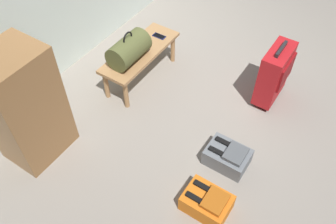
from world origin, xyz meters
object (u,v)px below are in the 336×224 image
object	(u,v)px
suitcase_upright_red	(274,74)
side_cabinet	(25,107)
backpack_grey	(228,157)
backpack_orange	(207,202)
duffel_bag_olive	(129,50)
bench	(140,55)
cell_phone	(159,36)

from	to	relation	value
suitcase_upright_red	side_cabinet	world-z (taller)	side_cabinet
backpack_grey	backpack_orange	size ratio (longest dim) A/B	1.00
duffel_bag_olive	backpack_orange	world-z (taller)	duffel_bag_olive
suitcase_upright_red	backpack_grey	xyz separation A→B (m)	(-0.98, -0.01, -0.25)
bench	backpack_grey	size ratio (longest dim) A/B	2.63
bench	backpack_orange	world-z (taller)	bench
bench	side_cabinet	distance (m)	1.34
suitcase_upright_red	backpack_orange	world-z (taller)	suitcase_upright_red
suitcase_upright_red	side_cabinet	bearing A→B (deg)	139.02
backpack_orange	side_cabinet	size ratio (longest dim) A/B	0.35
duffel_bag_olive	suitcase_upright_red	bearing A→B (deg)	-63.45
suitcase_upright_red	backpack_orange	distance (m)	1.50
bench	cell_phone	bearing A→B (deg)	-5.32
backpack_orange	side_cabinet	world-z (taller)	side_cabinet
cell_phone	suitcase_upright_red	world-z (taller)	suitcase_upright_red
bench	backpack_grey	distance (m)	1.43
bench	backpack_grey	xyz separation A→B (m)	(-0.50, -1.32, -0.23)
backpack_grey	backpack_orange	xyz separation A→B (m)	(-0.50, -0.06, 0.00)
duffel_bag_olive	cell_phone	distance (m)	0.51
duffel_bag_olive	backpack_orange	size ratio (longest dim) A/B	1.16
bench	cell_phone	distance (m)	0.32
suitcase_upright_red	backpack_orange	size ratio (longest dim) A/B	1.77
cell_phone	suitcase_upright_red	distance (m)	1.29
cell_phone	side_cabinet	bearing A→B (deg)	170.76
duffel_bag_olive	backpack_grey	size ratio (longest dim) A/B	1.16
cell_phone	backpack_grey	bearing A→B (deg)	-122.19
bench	suitcase_upright_red	xyz separation A→B (m)	(0.48, -1.31, 0.02)
cell_phone	bench	bearing A→B (deg)	174.68
cell_phone	duffel_bag_olive	bearing A→B (deg)	176.57
duffel_bag_olive	backpack_orange	xyz separation A→B (m)	(-0.82, -1.39, -0.42)
backpack_grey	side_cabinet	size ratio (longest dim) A/B	0.35
suitcase_upright_red	backpack_grey	distance (m)	1.01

